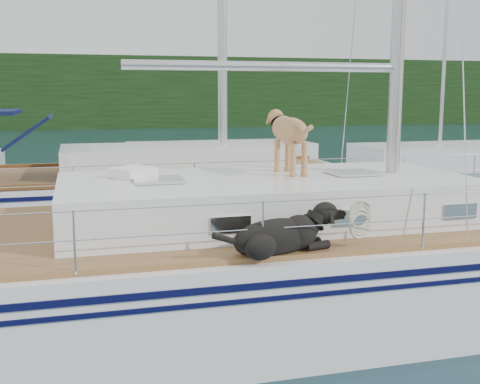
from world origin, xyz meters
name	(u,v)px	position (x,y,z in m)	size (l,w,h in m)	color
ground	(207,317)	(0.00, 0.00, 0.00)	(120.00, 120.00, 0.00)	black
tree_line	(93,92)	(0.00, 45.00, 3.00)	(90.00, 3.00, 6.00)	black
shore_bank	(93,120)	(0.00, 46.20, 0.60)	(92.00, 1.00, 1.20)	#595147
main_sailboat	(214,267)	(0.10, 0.00, 0.68)	(12.00, 3.86, 14.01)	white
neighbor_sailboat	(124,196)	(-0.57, 6.05, 0.63)	(11.00, 3.50, 13.30)	white
bg_boat_center	(220,155)	(4.00, 16.00, 0.45)	(7.20, 3.00, 11.65)	white
bg_boat_east	(439,157)	(12.00, 13.00, 0.46)	(6.40, 3.00, 11.65)	white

